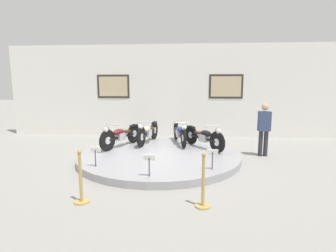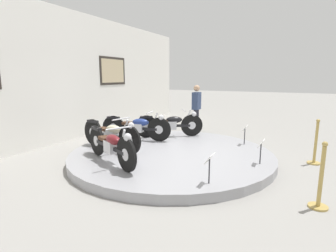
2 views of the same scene
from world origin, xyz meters
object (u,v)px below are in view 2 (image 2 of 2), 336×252
at_px(info_placard_front_centre, 261,146).
at_px(info_placard_front_left, 209,162).
at_px(motorcycle_blue, 137,126).
at_px(stanchion_post_right_of_entry, 315,149).
at_px(info_placard_front_right, 245,131).
at_px(visitor_standing, 196,106).
at_px(motorcycle_cream, 111,134).
at_px(stanchion_post_left_of_entry, 320,186).
at_px(motorcycle_black, 171,124).
at_px(motorcycle_maroon, 111,144).

bearing_deg(info_placard_front_centre, info_placard_front_left, 157.29).
bearing_deg(info_placard_front_centre, motorcycle_blue, 80.60).
bearing_deg(stanchion_post_right_of_entry, info_placard_front_right, 79.33).
bearing_deg(visitor_standing, info_placard_front_centre, -140.37).
xyz_separation_m(motorcycle_cream, info_placard_front_left, (-0.89, -2.77, -0.03)).
bearing_deg(visitor_standing, stanchion_post_left_of_entry, -139.84).
bearing_deg(info_placard_front_left, info_placard_front_right, 0.00).
bearing_deg(motorcycle_cream, stanchion_post_right_of_entry, -68.87).
relative_size(info_placard_front_centre, info_placard_front_right, 1.00).
distance_m(motorcycle_cream, motorcycle_black, 2.02).
distance_m(motorcycle_cream, visitor_standing, 3.83).
xyz_separation_m(motorcycle_blue, info_placard_front_left, (-2.00, -2.77, -0.03)).
xyz_separation_m(motorcycle_maroon, stanchion_post_right_of_entry, (2.49, -3.74, -0.24)).
relative_size(info_placard_front_right, visitor_standing, 0.31).
bearing_deg(motorcycle_cream, motorcycle_maroon, -140.87).
distance_m(motorcycle_maroon, stanchion_post_right_of_entry, 4.50).
bearing_deg(motorcycle_cream, info_placard_front_right, -54.18).
bearing_deg(motorcycle_black, info_placard_front_centre, -116.48).
bearing_deg(visitor_standing, motorcycle_black, 177.21).
distance_m(info_placard_front_left, info_placard_front_centre, 1.57).
relative_size(motorcycle_blue, info_placard_front_centre, 3.84).
distance_m(motorcycle_maroon, info_placard_front_left, 2.13).
bearing_deg(stanchion_post_right_of_entry, motorcycle_maroon, 123.69).
relative_size(info_placard_front_right, stanchion_post_right_of_entry, 0.50).
distance_m(motorcycle_cream, stanchion_post_left_of_entry, 4.44).
xyz_separation_m(motorcycle_cream, motorcycle_black, (1.92, -0.65, -0.01)).
xyz_separation_m(motorcycle_maroon, motorcycle_black, (2.72, 0.00, -0.01)).
xyz_separation_m(motorcycle_maroon, info_placard_front_right, (2.80, -2.12, -0.03)).
bearing_deg(motorcycle_cream, motorcycle_blue, -0.04).
xyz_separation_m(info_placard_front_centre, stanchion_post_left_of_entry, (-1.14, -1.01, -0.21)).
bearing_deg(info_placard_front_centre, motorcycle_cream, 99.36).
height_order(info_placard_front_right, stanchion_post_right_of_entry, stanchion_post_right_of_entry).
bearing_deg(motorcycle_black, motorcycle_maroon, -179.94).
bearing_deg(stanchion_post_left_of_entry, motorcycle_cream, 82.43).
distance_m(info_placard_front_left, visitor_standing, 5.08).
relative_size(motorcycle_cream, info_placard_front_centre, 3.91).
bearing_deg(motorcycle_black, stanchion_post_left_of_entry, -123.75).
height_order(motorcycle_blue, info_placard_front_centre, motorcycle_blue).
height_order(motorcycle_cream, visitor_standing, visitor_standing).
bearing_deg(motorcycle_maroon, motorcycle_cream, 39.13).
bearing_deg(motorcycle_blue, motorcycle_black, -38.81).
relative_size(motorcycle_blue, info_placard_front_right, 3.84).
relative_size(info_placard_front_left, visitor_standing, 0.31).
height_order(motorcycle_cream, info_placard_front_centre, motorcycle_cream).
xyz_separation_m(motorcycle_maroon, stanchion_post_left_of_entry, (0.21, -3.74, -0.24)).
relative_size(motorcycle_cream, stanchion_post_right_of_entry, 1.95).
distance_m(motorcycle_black, info_placard_front_left, 3.52).
height_order(info_placard_front_centre, visitor_standing, visitor_standing).
xyz_separation_m(motorcycle_black, stanchion_post_right_of_entry, (-0.22, -3.74, -0.23)).
height_order(motorcycle_cream, stanchion_post_left_of_entry, stanchion_post_left_of_entry).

